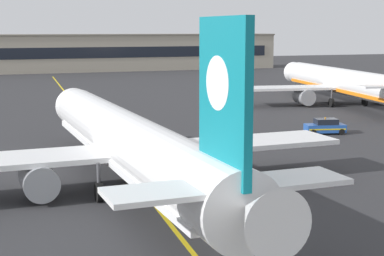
# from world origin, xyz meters

# --- Properties ---
(taxiway_centreline) EXTENTS (13.86, 179.51, 0.01)m
(taxiway_centreline) POSITION_xyz_m (0.00, 30.00, 0.00)
(taxiway_centreline) COLOR yellow
(taxiway_centreline) RESTS_ON ground
(airliner_foreground) EXTENTS (32.07, 41.44, 11.65)m
(airliner_foreground) POSITION_xyz_m (-2.08, 14.26, 3.37)
(airliner_foreground) COLOR white
(airliner_foreground) RESTS_ON ground
(airliner_background) EXTENTS (32.13, 41.09, 11.57)m
(airliner_background) POSITION_xyz_m (39.47, 49.82, 3.35)
(airliner_background) COLOR white
(airliner_background) RESTS_ON ground
(service_car_third) EXTENTS (4.51, 2.81, 1.79)m
(service_car_third) POSITION_xyz_m (23.40, 29.48, 0.77)
(service_car_third) COLOR #2351A8
(service_car_third) RESTS_ON ground
(terminal_building) EXTENTS (146.35, 12.40, 9.74)m
(terminal_building) POSITION_xyz_m (-2.30, 136.07, 4.88)
(terminal_building) COLOR #B2A893
(terminal_building) RESTS_ON ground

